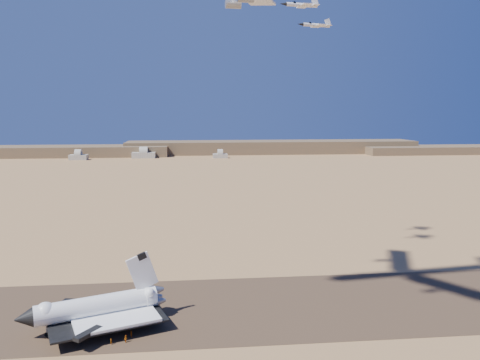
{
  "coord_description": "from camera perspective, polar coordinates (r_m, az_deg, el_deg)",
  "views": [
    {
      "loc": [
        4.06,
        -137.38,
        60.12
      ],
      "look_at": [
        18.82,
        8.0,
        38.8
      ],
      "focal_mm": 35.0,
      "sensor_mm": 36.0,
      "label": 1
    }
  ],
  "objects": [
    {
      "name": "ground",
      "position": [
        150.02,
        -7.12,
        -15.39
      ],
      "size": [
        1200.0,
        1200.0,
        0.0
      ],
      "primitive_type": "plane",
      "color": "#B48350",
      "rests_on": "ground"
    },
    {
      "name": "runway",
      "position": [
        150.0,
        -7.12,
        -15.38
      ],
      "size": [
        600.0,
        50.0,
        0.06
      ],
      "primitive_type": "cube",
      "color": "#4E3827",
      "rests_on": "ground"
    },
    {
      "name": "ridgeline",
      "position": [
        669.56,
        -0.53,
        3.81
      ],
      "size": [
        960.0,
        90.0,
        18.0
      ],
      "color": "olive",
      "rests_on": "ground"
    },
    {
      "name": "hangars",
      "position": [
        622.03,
        -12.07,
        3.02
      ],
      "size": [
        200.5,
        29.5,
        30.0
      ],
      "color": "#AEAA9A",
      "rests_on": "ground"
    },
    {
      "name": "shuttle",
      "position": [
        142.17,
        -17.12,
        -14.73
      ],
      "size": [
        41.07,
        33.71,
        19.98
      ],
      "rotation": [
        0.0,
        0.0,
        0.36
      ],
      "color": "white",
      "rests_on": "runway"
    },
    {
      "name": "crew_a",
      "position": [
        133.12,
        -15.43,
        -18.46
      ],
      "size": [
        0.53,
        0.66,
        1.56
      ],
      "primitive_type": "imported",
      "rotation": [
        0.0,
        0.0,
        1.26
      ],
      "color": "#C35A0B",
      "rests_on": "runway"
    },
    {
      "name": "crew_b",
      "position": [
        133.28,
        -13.74,
        -18.28
      ],
      "size": [
        0.93,
        1.06,
        1.9
      ],
      "primitive_type": "imported",
      "rotation": [
        0.0,
        0.0,
        2.11
      ],
      "color": "#C35A0B",
      "rests_on": "runway"
    },
    {
      "name": "crew_c",
      "position": [
        135.38,
        -13.11,
        -17.82
      ],
      "size": [
        0.98,
        1.23,
        1.87
      ],
      "primitive_type": "imported",
      "rotation": [
        0.0,
        0.0,
        2.02
      ],
      "color": "#C35A0B",
      "rests_on": "runway"
    },
    {
      "name": "chase_jet_c",
      "position": [
        186.68,
        7.44,
        20.42
      ],
      "size": [
        15.29,
        8.49,
        3.82
      ],
      "rotation": [
        0.0,
        0.0,
        0.15
      ],
      "color": "silver"
    },
    {
      "name": "chase_jet_d",
      "position": [
        204.7,
        9.21,
        18.15
      ],
      "size": [
        14.95,
        8.47,
        3.76
      ],
      "rotation": [
        0.0,
        0.0,
        0.2
      ],
      "color": "silver"
    }
  ]
}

